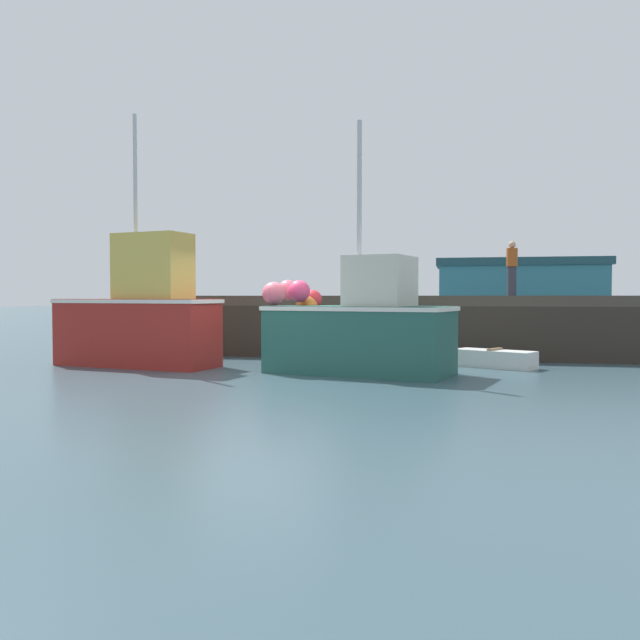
% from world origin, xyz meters
% --- Properties ---
extents(ground, '(120.00, 160.00, 0.10)m').
position_xyz_m(ground, '(0.00, 0.00, -0.05)').
color(ground, '#38515B').
extents(pier, '(12.49, 8.61, 1.54)m').
position_xyz_m(pier, '(2.40, 7.08, 1.30)').
color(pier, '#473D33').
rests_on(pier, ground).
extents(fishing_boat_near_left, '(3.85, 1.95, 5.43)m').
position_xyz_m(fishing_boat_near_left, '(-2.80, 0.71, 1.09)').
color(fishing_boat_near_left, maroon).
rests_on(fishing_boat_near_left, ground).
extents(fishing_boat_near_right, '(3.89, 2.41, 4.93)m').
position_xyz_m(fishing_boat_near_right, '(2.03, 0.33, 0.91)').
color(fishing_boat_near_right, '#23564C').
rests_on(fishing_boat_near_right, ground).
extents(rowboat, '(1.77, 1.36, 0.41)m').
position_xyz_m(rowboat, '(4.72, 2.01, 0.19)').
color(rowboat, silver).
rests_on(rowboat, ground).
extents(dockworker, '(0.34, 0.34, 1.70)m').
position_xyz_m(dockworker, '(5.60, 8.90, 2.39)').
color(dockworker, '#2D3342').
rests_on(dockworker, pier).
extents(warehouse, '(10.87, 5.85, 4.00)m').
position_xyz_m(warehouse, '(8.06, 33.72, 2.02)').
color(warehouse, '#2D6B7A').
rests_on(warehouse, ground).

